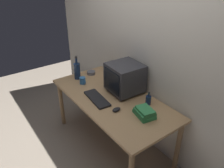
# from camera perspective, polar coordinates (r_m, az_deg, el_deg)

# --- Properties ---
(ground_plane) EXTENTS (6.00, 6.00, 0.00)m
(ground_plane) POSITION_cam_1_polar(r_m,az_deg,el_deg) (3.11, 0.00, -14.92)
(ground_plane) COLOR gray
(back_wall) EXTENTS (4.00, 0.08, 2.50)m
(back_wall) POSITION_cam_1_polar(r_m,az_deg,el_deg) (2.70, 8.08, 9.09)
(back_wall) COLOR silver
(back_wall) RESTS_ON ground
(desk) EXTENTS (1.68, 0.81, 0.73)m
(desk) POSITION_cam_1_polar(r_m,az_deg,el_deg) (2.70, 0.00, -4.85)
(desk) COLOR tan
(desk) RESTS_ON ground
(crt_monitor) EXTENTS (0.40, 0.41, 0.37)m
(crt_monitor) POSITION_cam_1_polar(r_m,az_deg,el_deg) (2.68, 3.32, 1.57)
(crt_monitor) COLOR #333338
(crt_monitor) RESTS_ON desk
(keyboard) EXTENTS (0.43, 0.19, 0.02)m
(keyboard) POSITION_cam_1_polar(r_m,az_deg,el_deg) (2.61, -3.90, -3.78)
(keyboard) COLOR black
(keyboard) RESTS_ON desk
(computer_mouse) EXTENTS (0.06, 0.10, 0.04)m
(computer_mouse) POSITION_cam_1_polar(r_m,az_deg,el_deg) (2.41, 1.15, -6.59)
(computer_mouse) COLOR black
(computer_mouse) RESTS_ON desk
(bottle_tall) EXTENTS (0.09, 0.09, 0.33)m
(bottle_tall) POSITION_cam_1_polar(r_m,az_deg,el_deg) (3.07, -9.01, 3.51)
(bottle_tall) COLOR navy
(bottle_tall) RESTS_ON desk
(bottle_short) EXTENTS (0.06, 0.06, 0.16)m
(bottle_short) POSITION_cam_1_polar(r_m,az_deg,el_deg) (2.53, 9.36, -4.02)
(bottle_short) COLOR navy
(bottle_short) RESTS_ON desk
(book_stack) EXTENTS (0.26, 0.21, 0.10)m
(book_stack) POSITION_cam_1_polar(r_m,az_deg,el_deg) (2.35, 8.44, -7.28)
(book_stack) COLOR #33894C
(book_stack) RESTS_ON desk
(mug) EXTENTS (0.12, 0.08, 0.09)m
(mug) POSITION_cam_1_polar(r_m,az_deg,el_deg) (2.96, -7.58, 0.90)
(mug) COLOR #3370B2
(mug) RESTS_ON desk
(cd_spindle) EXTENTS (0.12, 0.12, 0.04)m
(cd_spindle) POSITION_cam_1_polar(r_m,az_deg,el_deg) (3.21, -5.42, 2.92)
(cd_spindle) COLOR #595B66
(cd_spindle) RESTS_ON desk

